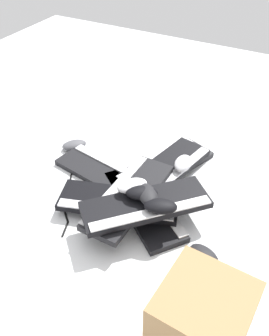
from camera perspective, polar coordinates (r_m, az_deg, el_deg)
The scene contains 17 objects.
ground_plane at distance 1.53m, azimuth -1.03°, elevation -2.07°, with size 3.20×3.20×0.00m, color white.
keyboard_0 at distance 1.55m, azimuth -4.51°, elevation -0.86°, with size 0.46×0.22×0.03m.
keyboard_1 at distance 1.41m, azimuth 1.46°, elevation -5.54°, with size 0.44×0.39×0.03m.
keyboard_2 at distance 1.59m, azimuth 4.73°, elevation 0.20°, with size 0.30×0.46×0.03m.
keyboard_3 at distance 1.38m, azimuth -2.45°, elevation -5.21°, with size 0.46×0.28×0.03m.
keyboard_4 at distance 1.36m, azimuth -0.89°, elevation -4.21°, with size 0.16×0.44×0.03m.
keyboard_5 at distance 1.53m, azimuth 4.84°, elevation -0.25°, with size 0.24×0.46×0.03m.
keyboard_6 at distance 1.28m, azimuth 1.77°, elevation -5.69°, with size 0.41×0.42×0.03m.
mouse_0 at distance 1.30m, azimuth -0.37°, elevation -2.70°, with size 0.11×0.07×0.04m, color silver.
mouse_1 at distance 1.28m, azimuth 1.08°, elevation -3.78°, with size 0.11×0.07×0.04m, color black.
mouse_2 at distance 1.23m, azimuth 3.98°, elevation -5.85°, with size 0.11×0.07×0.04m, color black.
mouse_3 at distance 1.27m, azimuth 10.55°, elevation -12.97°, with size 0.11×0.07×0.04m, color black.
mouse_4 at distance 1.51m, azimuth 7.42°, elevation 0.71°, with size 0.11×0.07×0.04m, color #B7B7BC.
mouse_5 at distance 1.72m, azimuth -9.19°, elevation 3.47°, with size 0.11×0.07×0.04m, color #4C4C51.
mouse_6 at distance 1.27m, azimuth 1.97°, elevation -4.06°, with size 0.11×0.07×0.04m, color black.
cable_0 at distance 1.52m, azimuth -7.09°, elevation -2.56°, with size 0.29×0.42×0.01m.
cardboard_box at distance 1.07m, azimuth 10.37°, elevation -21.23°, with size 0.23×0.23×0.18m, color #9E774C.
Camera 1 is at (-0.57, 1.00, 1.01)m, focal length 40.00 mm.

